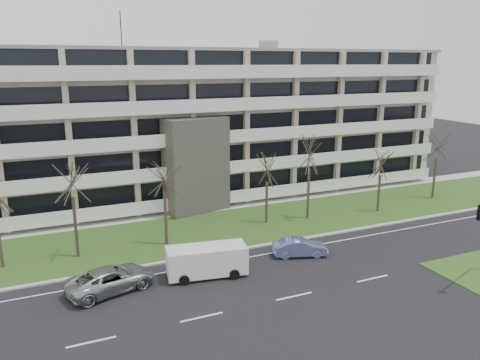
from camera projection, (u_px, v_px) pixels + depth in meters
name	position (u px, v px, depth m)	size (l,w,h in m)	color
ground	(294.00, 296.00, 28.72)	(160.00, 160.00, 0.00)	black
grass_verge	(218.00, 229.00, 40.25)	(90.00, 10.00, 0.06)	#254B19
curb	(241.00, 249.00, 35.80)	(90.00, 0.35, 0.12)	#B2B2AD
sidewalk	(197.00, 211.00, 45.12)	(90.00, 2.00, 0.08)	#B2B2AD
lane_edge_line	(250.00, 257.00, 34.49)	(90.00, 0.12, 0.01)	white
apartment_building	(175.00, 124.00, 49.30)	(60.50, 15.10, 18.75)	beige
silver_pickup	(111.00, 279.00, 29.27)	(2.56, 5.56, 1.54)	#A5A7AC
blue_sedan	(300.00, 247.00, 34.57)	(1.40, 4.02, 1.32)	#7988D2
white_van	(208.00, 258.00, 31.23)	(5.57, 2.82, 2.06)	white
tree_2	(71.00, 173.00, 32.96)	(4.10, 4.10, 8.20)	#382B21
tree_3	(164.00, 172.00, 35.44)	(3.77, 3.77, 7.54)	#382B21
tree_4	(267.00, 166.00, 40.50)	(3.38, 3.38, 6.76)	#382B21
tree_5	(310.00, 148.00, 41.32)	(4.23, 4.23, 8.46)	#382B21
tree_6	(381.00, 161.00, 43.75)	(3.21, 3.21, 6.42)	#382B21
tree_7	(438.00, 143.00, 47.84)	(3.83, 3.83, 7.66)	#382B21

